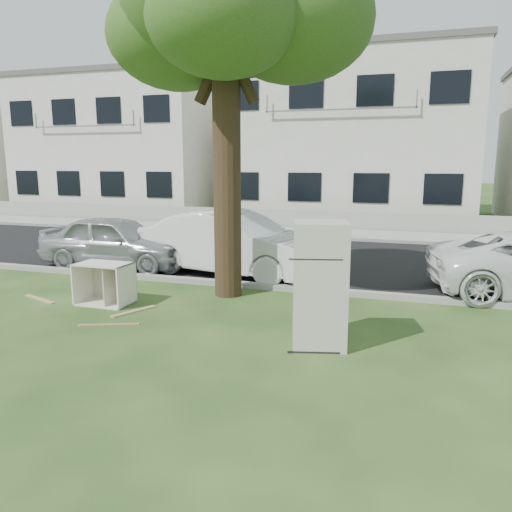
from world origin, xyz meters
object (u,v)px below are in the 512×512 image
(fridge, at_px, (320,285))
(cabinet, at_px, (104,283))
(car_left, at_px, (117,242))
(car_center, at_px, (233,243))

(fridge, height_order, cabinet, fridge)
(fridge, xyz_separation_m, car_left, (-5.91, 3.88, -0.25))
(fridge, height_order, car_left, fridge)
(fridge, relative_size, car_left, 0.47)
(car_center, bearing_deg, cabinet, 166.17)
(fridge, height_order, car_center, fridge)
(cabinet, bearing_deg, fridge, -10.92)
(car_center, bearing_deg, car_left, 103.93)
(car_center, distance_m, car_left, 3.11)
(cabinet, height_order, car_center, car_center)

